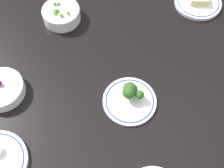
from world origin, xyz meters
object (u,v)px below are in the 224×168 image
object	(u,v)px
bowl_peas	(61,14)
bowl_berries	(1,89)
plate_sandwich	(198,2)
plate_broccoli	(130,97)

from	to	relation	value
bowl_peas	bowl_berries	bearing A→B (deg)	-25.98
plate_sandwich	bowl_peas	distance (cm)	61.03
bowl_berries	bowl_peas	bearing A→B (deg)	154.02
plate_broccoli	bowl_peas	bearing A→B (deg)	-142.37
plate_broccoli	bowl_peas	xyz separation A→B (cm)	(-38.49, -29.67, 0.79)
plate_broccoli	plate_sandwich	size ratio (longest dim) A/B	0.95
plate_broccoli	plate_sandwich	distance (cm)	58.24
plate_sandwich	bowl_peas	size ratio (longest dim) A/B	1.29
plate_broccoli	bowl_peas	world-z (taller)	plate_broccoli
plate_broccoli	bowl_peas	distance (cm)	48.60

